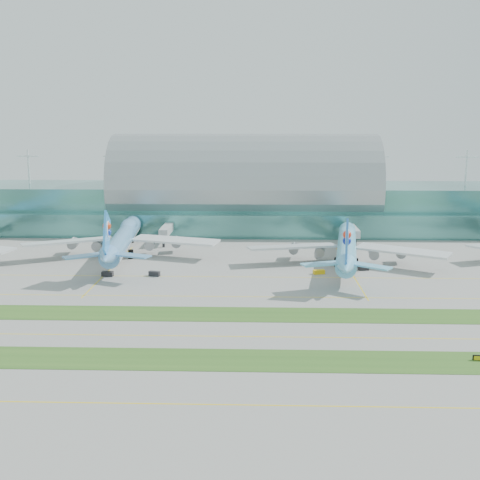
{
  "coord_description": "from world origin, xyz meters",
  "views": [
    {
      "loc": [
        6.16,
        -145.28,
        48.65
      ],
      "look_at": [
        0.0,
        55.0,
        9.0
      ],
      "focal_mm": 45.0,
      "sensor_mm": 36.0,
      "label": 1
    }
  ],
  "objects_px": {
    "terminal": "(245,198)",
    "taxiway_sign_east": "(480,358)",
    "airliner_b": "(123,237)",
    "airliner_c": "(347,245)"
  },
  "relations": [
    {
      "from": "terminal",
      "to": "taxiway_sign_east",
      "type": "xyz_separation_m",
      "value": [
        52.14,
        -155.53,
        -13.63
      ]
    },
    {
      "from": "airliner_b",
      "to": "taxiway_sign_east",
      "type": "xyz_separation_m",
      "value": [
        95.5,
        -96.04,
        -6.27
      ]
    },
    {
      "from": "terminal",
      "to": "airliner_b",
      "type": "xyz_separation_m",
      "value": [
        -43.36,
        -59.48,
        -7.36
      ]
    },
    {
      "from": "terminal",
      "to": "taxiway_sign_east",
      "type": "distance_m",
      "value": 164.6
    },
    {
      "from": "airliner_b",
      "to": "airliner_c",
      "type": "height_order",
      "value": "airliner_b"
    },
    {
      "from": "airliner_b",
      "to": "taxiway_sign_east",
      "type": "distance_m",
      "value": 135.59
    },
    {
      "from": "taxiway_sign_east",
      "to": "terminal",
      "type": "bearing_deg",
      "value": 113.78
    },
    {
      "from": "terminal",
      "to": "airliner_b",
      "type": "distance_m",
      "value": 73.98
    },
    {
      "from": "terminal",
      "to": "taxiway_sign_east",
      "type": "height_order",
      "value": "terminal"
    },
    {
      "from": "airliner_b",
      "to": "terminal",
      "type": "bearing_deg",
      "value": 48.78
    }
  ]
}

